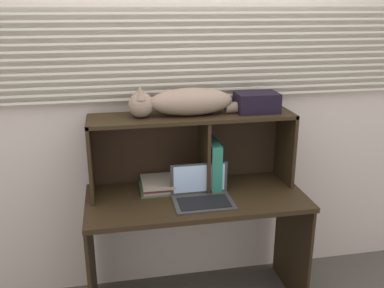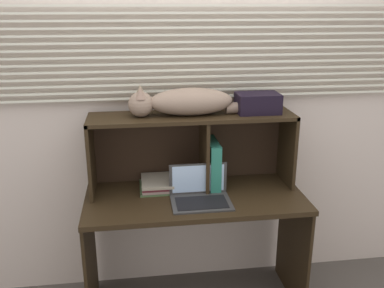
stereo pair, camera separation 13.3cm
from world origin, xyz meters
name	(u,v)px [view 1 (the left image)]	position (x,y,z in m)	size (l,w,h in m)	color
back_panel_with_blinds	(186,102)	(0.00, 0.55, 1.26)	(4.40, 0.08, 2.50)	beige
desk	(196,219)	(0.00, 0.22, 0.60)	(1.30, 0.59, 0.76)	black
hutch_shelf_unit	(192,137)	(0.01, 0.38, 1.08)	(1.23, 0.30, 0.46)	black
cat	(185,102)	(-0.04, 0.35, 1.30)	(0.83, 0.19, 0.18)	gray
laptop	(202,194)	(0.02, 0.15, 0.80)	(0.34, 0.24, 0.20)	#363636
binder_upright	(212,163)	(0.13, 0.35, 0.91)	(0.06, 0.27, 0.29)	#277865
book_stack	(157,185)	(-0.22, 0.35, 0.79)	(0.20, 0.25, 0.06)	#49653F
storage_box	(257,102)	(0.40, 0.35, 1.28)	(0.25, 0.17, 0.12)	black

